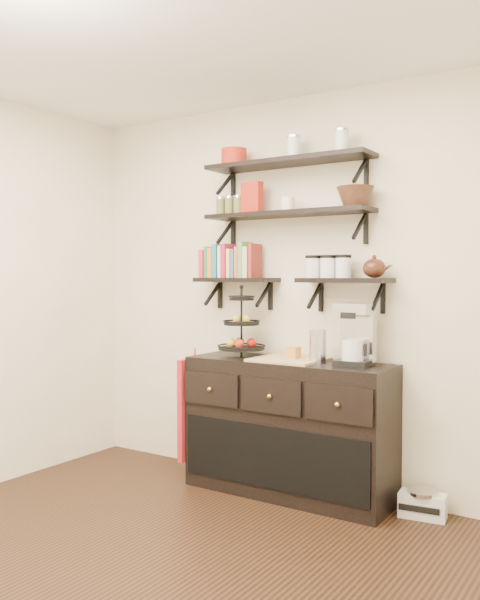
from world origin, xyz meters
The scene contains 21 objects.
floor centered at (0.00, 0.00, 0.00)m, with size 3.50×3.50×0.00m, color black.
ceiling centered at (0.00, 0.00, 2.70)m, with size 3.50×3.50×0.02m, color white.
back_wall centered at (0.00, 1.75, 1.35)m, with size 3.50×0.02×2.70m, color white.
shelf_top centered at (0.00, 1.62, 2.23)m, with size 1.20×0.27×0.23m.
shelf_mid centered at (0.00, 1.62, 1.88)m, with size 1.20×0.27×0.23m.
shelf_low_left centered at (-0.42, 1.63, 1.43)m, with size 0.60×0.25×0.23m.
shelf_low_right centered at (0.42, 1.63, 1.43)m, with size 0.60×0.25×0.23m.
cookbooks centered at (-0.47, 1.63, 1.57)m, with size 0.43×0.15×0.26m.
glass_canisters centered at (0.30, 1.63, 1.51)m, with size 0.32×0.10×0.13m.
sideboard centered at (0.07, 1.51, 0.45)m, with size 1.40×0.50×0.92m.
fruit_stand centered at (-0.30, 1.52, 1.06)m, with size 0.32×0.32×0.48m.
candle centered at (0.10, 1.51, 0.96)m, with size 0.08×0.08×0.08m, color #B9752A.
coffee_maker centered at (0.54, 1.54, 1.09)m, with size 0.22×0.21×0.39m.
thermal_carafe centered at (0.30, 1.49, 1.01)m, with size 0.11×0.11×0.22m, color silver.
apron centered at (-0.66, 1.41, 0.51)m, with size 0.04×0.31×0.72m, color maroon.
radio centered at (0.95, 1.60, 0.08)m, with size 0.29×0.21×0.17m.
recipe_box centered at (-0.28, 1.61, 2.01)m, with size 0.16×0.06×0.22m, color #A82113.
walnut_bowl centered at (0.50, 1.61, 1.96)m, with size 0.24×0.24×0.13m, color black, non-canonical shape.
ramekins centered at (0.01, 1.61, 1.95)m, with size 0.09×0.09×0.10m, color white.
teapot centered at (0.62, 1.63, 1.52)m, with size 0.19×0.15×0.15m, color #391C11, non-canonical shape.
red_pot centered at (-0.43, 1.61, 2.31)m, with size 0.18×0.18×0.12m, color #A82113.
Camera 1 is at (2.10, -2.18, 1.47)m, focal length 38.00 mm.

